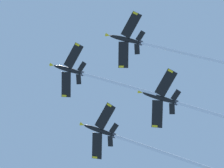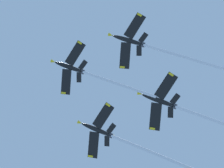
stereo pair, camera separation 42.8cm
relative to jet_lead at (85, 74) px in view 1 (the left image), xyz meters
The scene contains 4 objects.
jet_lead is the anchor object (origin of this frame).
jet_left_wing 23.62m from the jet_lead, 16.70° to the left, with size 26.23×34.61×17.26m.
jet_right_wing 26.79m from the jet_lead, 100.74° to the left, with size 28.65×39.26×19.79m.
jet_slot 37.58m from the jet_lead, 59.71° to the left, with size 28.22×38.64×18.00m.
Camera 1 is at (22.30, -0.54, 1.55)m, focal length 68.38 mm.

